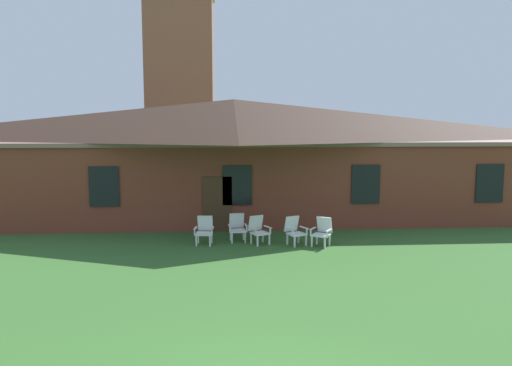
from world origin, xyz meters
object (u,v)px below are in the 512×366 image
object	(u,v)px
lawn_chair_by_porch	(205,230)
lawn_chair_left_end	(258,229)
lawn_chair_middle	(295,230)
lawn_chair_near_door	(237,227)
lawn_chair_right_end	(322,231)

from	to	relation	value
lawn_chair_by_porch	lawn_chair_left_end	xyz separation A→B (m)	(1.83, -0.07, 0.00)
lawn_chair_by_porch	lawn_chair_middle	size ratio (longest dim) A/B	1.00
lawn_chair_by_porch	lawn_chair_left_end	distance (m)	1.83
lawn_chair_left_end	lawn_chair_middle	size ratio (longest dim) A/B	1.00
lawn_chair_near_door	lawn_chair_middle	size ratio (longest dim) A/B	1.00
lawn_chair_by_porch	lawn_chair_near_door	xyz separation A→B (m)	(1.13, 0.38, 0.00)
lawn_chair_left_end	lawn_chair_middle	xyz separation A→B (m)	(1.22, -0.20, 0.00)
lawn_chair_middle	lawn_chair_right_end	size ratio (longest dim) A/B	1.00
lawn_chair_left_end	lawn_chair_middle	world-z (taller)	same
lawn_chair_left_end	lawn_chair_middle	distance (m)	1.23
lawn_chair_near_door	lawn_chair_by_porch	bearing A→B (deg)	-161.53
lawn_chair_left_end	lawn_chair_right_end	world-z (taller)	same
lawn_chair_by_porch	lawn_chair_right_end	world-z (taller)	same
lawn_chair_near_door	lawn_chair_middle	xyz separation A→B (m)	(1.92, -0.65, 0.00)
lawn_chair_by_porch	lawn_chair_middle	xyz separation A→B (m)	(3.05, -0.27, 0.00)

